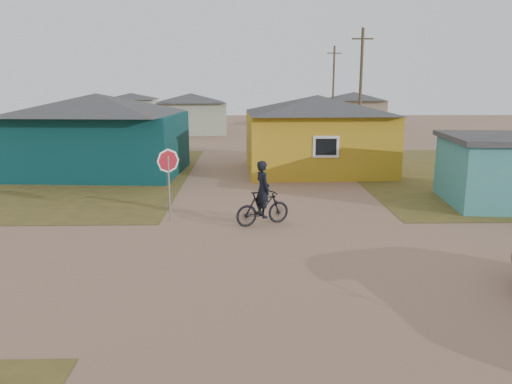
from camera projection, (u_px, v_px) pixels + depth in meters
ground at (295, 269)px, 12.29m from camera, size 120.00×120.00×0.00m
house_teal at (98, 133)px, 24.84m from camera, size 8.93×7.08×4.00m
house_yellow at (317, 133)px, 25.59m from camera, size 7.72×6.76×3.90m
house_pale_west at (191, 113)px, 44.96m from camera, size 7.04×6.15×3.60m
house_beige_east at (353, 109)px, 51.18m from camera, size 6.95×6.05×3.60m
house_pale_north at (132, 108)px, 56.52m from camera, size 6.28×5.81×3.40m
utility_pole_near at (360, 88)px, 33.04m from camera, size 1.40×0.20×8.00m
utility_pole_far at (333, 87)px, 48.68m from camera, size 1.40×0.20×8.00m
stop_sign at (168, 168)px, 16.18m from camera, size 0.78×0.21×2.43m
cyclist at (263, 202)px, 15.99m from camera, size 1.91×1.22×2.10m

